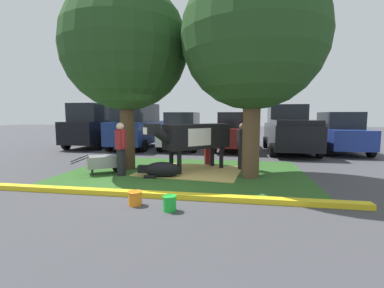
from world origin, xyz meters
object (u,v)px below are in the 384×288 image
person_handler (242,145)px  suv_dark_grey (137,126)px  wheelbarrow (103,162)px  hatchback_white (183,131)px  bucket_green (170,203)px  shade_tree_left (125,48)px  sedan_silver (234,132)px  cow_holstein (195,137)px  sedan_blue (339,133)px  calf_lying (161,170)px  person_visitor_far (121,147)px  person_visitor_near (208,143)px  bucket_orange (135,198)px  suv_black (96,125)px  shade_tree_right (253,37)px  pickup_truck_black (289,130)px

person_handler → suv_dark_grey: (-5.80, 5.21, 0.41)m
wheelbarrow → hatchback_white: size_ratio=0.34×
wheelbarrow → bucket_green: wheelbarrow is taller
shade_tree_left → sedan_silver: (3.50, 5.93, -3.12)m
cow_holstein → sedan_blue: bearing=42.1°
person_handler → bucket_green: (-1.42, -4.28, -0.70)m
calf_lying → sedan_blue: (7.19, 6.84, 0.75)m
cow_holstein → person_visitor_far: person_visitor_far is taller
person_visitor_near → bucket_orange: (-0.96, -4.91, -0.68)m
hatchback_white → sedan_silver: bearing=-0.6°
person_handler → shade_tree_left: bearing=-172.3°
hatchback_white → sedan_silver: size_ratio=1.00×
person_visitor_far → shade_tree_left: bearing=101.8°
bucket_green → suv_black: bearing=125.8°
person_handler → bucket_orange: person_handler is taller
person_visitor_far → sedan_silver: size_ratio=0.37×
wheelbarrow → suv_dark_grey: suv_dark_grey is taller
shade_tree_right → wheelbarrow: 5.94m
cow_holstein → person_visitor_far: size_ratio=1.51×
shade_tree_left → pickup_truck_black: shade_tree_left is taller
calf_lying → pickup_truck_black: size_ratio=0.24×
shade_tree_left → person_visitor_near: (2.63, 1.36, -3.28)m
person_handler → suv_black: (-8.45, 5.46, 0.41)m
cow_holstein → bucket_orange: cow_holstein is taller
shade_tree_left → person_handler: (3.89, 0.53, -3.25)m
bucket_green → hatchback_white: 9.91m
cow_holstein → sedan_silver: size_ratio=0.56×
sedan_blue → suv_black: bearing=179.2°
person_visitor_near → bucket_orange: person_visitor_near is taller
calf_lying → cow_holstein: bearing=53.0°
suv_black → sedan_blue: bearing=-0.8°
suv_dark_grey → sedan_blue: 10.60m
wheelbarrow → suv_black: suv_black is taller
cow_holstein → calf_lying: cow_holstein is taller
shade_tree_left → bucket_orange: shade_tree_left is taller
suv_dark_grey → pickup_truck_black: 8.18m
person_visitor_far → hatchback_white: size_ratio=0.37×
person_visitor_near → wheelbarrow: bearing=-144.7°
suv_dark_grey → sedan_blue: size_ratio=1.05×
calf_lying → wheelbarrow: bearing=174.4°
cow_holstein → person_visitor_near: cow_holstein is taller
shade_tree_right → person_visitor_near: (-1.51, 1.95, -3.25)m
person_visitor_near → person_handler: bearing=-33.4°
sedan_blue → bucket_orange: bearing=-126.9°
shade_tree_left → sedan_silver: shade_tree_left is taller
shade_tree_left → suv_black: shade_tree_left is taller
suv_dark_grey → hatchback_white: 2.61m
wheelbarrow → bucket_green: size_ratio=4.83×
sedan_silver → suv_black: bearing=179.7°
cow_holstein → sedan_blue: sedan_blue is taller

